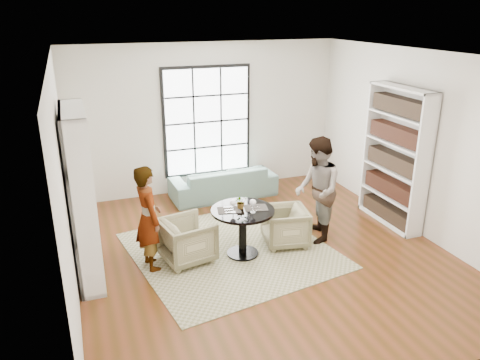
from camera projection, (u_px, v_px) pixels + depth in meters
name	position (u px, v px, depth m)	size (l,w,h in m)	color
ground	(263.00, 253.00, 7.31)	(6.00, 6.00, 0.00)	#612E17
room_shell	(251.00, 166.00, 7.36)	(6.00, 6.01, 6.00)	silver
rug	(231.00, 250.00, 7.37)	(2.87, 2.87, 0.01)	tan
pedestal_table	(243.00, 222.00, 7.06)	(0.96, 0.96, 0.76)	black
sofa	(223.00, 182.00, 9.42)	(2.10, 0.82, 0.61)	slate
armchair_left	(187.00, 240.00, 6.98)	(0.71, 0.73, 0.67)	tan
armchair_right	(285.00, 226.00, 7.48)	(0.67, 0.69, 0.62)	tan
person_left	(148.00, 218.00, 6.65)	(0.57, 0.38, 1.57)	gray
person_right	(317.00, 190.00, 7.47)	(0.84, 0.65, 1.72)	gray
placemat_left	(229.00, 210.00, 6.96)	(0.34, 0.26, 0.01)	#2A2825
placemat_right	(256.00, 208.00, 7.04)	(0.34, 0.26, 0.01)	#2A2825
cutlery_left	(229.00, 210.00, 6.95)	(0.14, 0.22, 0.01)	#BDBCC1
cutlery_right	(256.00, 207.00, 7.04)	(0.14, 0.22, 0.01)	#BDBCC1
wine_glass_left	(233.00, 203.00, 6.83)	(0.09, 0.09, 0.20)	silver
wine_glass_right	(253.00, 203.00, 6.83)	(0.10, 0.10, 0.21)	silver
flower_centerpiece	(241.00, 202.00, 7.00)	(0.19, 0.16, 0.21)	gray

